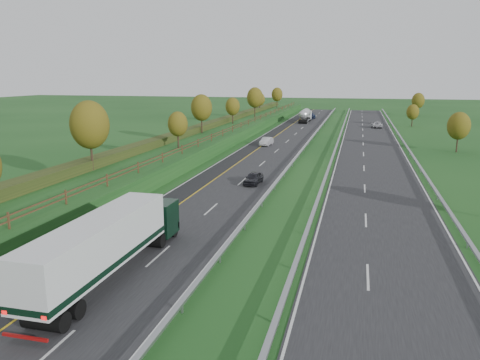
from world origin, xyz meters
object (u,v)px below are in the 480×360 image
Objects in this scene: car_silver_mid at (266,141)px; car_oncoming at (377,125)px; car_dark_near at (254,178)px; car_small_far at (310,116)px; box_lorry at (109,242)px; road_tanker at (305,115)px.

car_silver_mid is 0.85× the size of car_oncoming.
car_small_far is (-2.22, 85.61, 0.14)m from car_dark_near.
car_dark_near is at bearing 73.08° from car_oncoming.
car_silver_mid is at bearing 91.46° from box_lorry.
box_lorry is 2.89× the size of car_small_far.
car_small_far reaches higher than car_silver_mid.
road_tanker is 9.48m from car_small_far.
road_tanker is 45.70m from car_silver_mid.
car_oncoming is at bearing 78.71° from box_lorry.
box_lorry is at bearing -83.49° from car_small_far.
road_tanker is 76.24m from car_dark_near.
box_lorry reaches higher than car_oncoming.
car_dark_near is 0.71× the size of car_small_far.
box_lorry is at bearing 75.13° from car_oncoming.
car_oncoming is (18.37, -9.97, -1.11)m from road_tanker.
box_lorry reaches higher than car_small_far.
car_small_far is (0.73, 112.83, -1.47)m from box_lorry.
car_small_far is at bearing 95.33° from car_dark_near.
car_oncoming is at bearing -40.35° from car_small_far.
car_dark_near is at bearing -81.63° from car_small_far.
road_tanker is at bearing -85.76° from car_small_far.
car_oncoming is (18.66, 93.44, -1.58)m from box_lorry.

